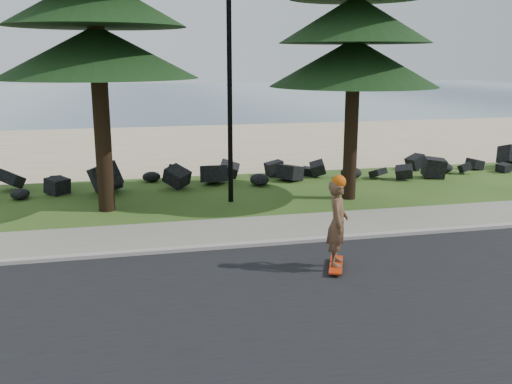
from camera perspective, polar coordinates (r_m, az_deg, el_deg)
ground at (r=13.65m, az=-0.11°, el=-4.20°), size 160.00×160.00×0.00m
road at (r=9.61m, az=5.93°, el=-12.07°), size 160.00×7.00×0.02m
kerb at (r=12.80m, az=0.78°, el=-5.18°), size 160.00×0.20×0.10m
sidewalk at (r=13.83m, az=-0.30°, el=-3.80°), size 160.00×2.00×0.08m
beach_sand at (r=27.65m, az=-6.75°, el=4.74°), size 160.00×15.00×0.01m
ocean at (r=63.89m, az=-10.36°, el=9.50°), size 160.00×58.00×0.01m
seawall_boulders at (r=18.97m, az=-3.83°, el=0.81°), size 60.00×2.40×1.10m
lamp_post at (r=16.15m, az=-2.69°, el=13.41°), size 0.25×0.14×8.14m
skateboarder at (r=11.25m, az=8.15°, el=-3.11°), size 0.62×1.04×1.90m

